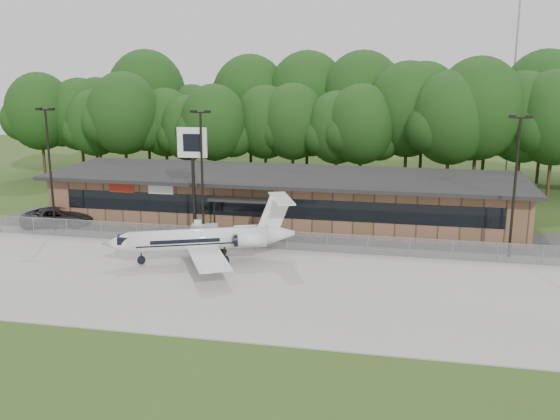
% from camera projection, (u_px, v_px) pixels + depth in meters
% --- Properties ---
extents(ground, '(160.00, 160.00, 0.00)m').
position_uv_depth(ground, '(195.00, 330.00, 32.73)').
color(ground, '#364D1B').
rests_on(ground, ground).
extents(apron, '(64.00, 18.00, 0.08)m').
position_uv_depth(apron, '(236.00, 279.00, 40.34)').
color(apron, '#9E9B93').
rests_on(apron, ground).
extents(parking_lot, '(50.00, 9.00, 0.06)m').
position_uv_depth(parking_lot, '(274.00, 233.00, 51.31)').
color(parking_lot, '#383835').
rests_on(parking_lot, ground).
extents(terminal, '(41.00, 11.65, 4.30)m').
position_uv_depth(terminal, '(284.00, 197.00, 55.04)').
color(terminal, brown).
rests_on(terminal, ground).
extents(fence, '(46.00, 0.04, 1.52)m').
position_uv_depth(fence, '(261.00, 239.00, 46.85)').
color(fence, gray).
rests_on(fence, ground).
extents(treeline, '(72.00, 12.00, 15.00)m').
position_uv_depth(treeline, '(315.00, 119.00, 71.03)').
color(treeline, '#123410').
rests_on(treeline, ground).
extents(radio_mast, '(0.20, 0.20, 25.00)m').
position_uv_depth(radio_mast, '(514.00, 74.00, 71.25)').
color(radio_mast, gray).
rests_on(radio_mast, ground).
extents(light_pole_left, '(1.55, 0.30, 10.23)m').
position_uv_depth(light_pole_left, '(49.00, 160.00, 50.64)').
color(light_pole_left, black).
rests_on(light_pole_left, ground).
extents(light_pole_mid, '(1.55, 0.30, 10.23)m').
position_uv_depth(light_pole_mid, '(202.00, 166.00, 48.07)').
color(light_pole_mid, black).
rests_on(light_pole_mid, ground).
extents(light_pole_right, '(1.55, 0.30, 10.23)m').
position_uv_depth(light_pole_right, '(516.00, 176.00, 43.52)').
color(light_pole_right, black).
rests_on(light_pole_right, ground).
extents(business_jet, '(13.27, 11.86, 4.55)m').
position_uv_depth(business_jet, '(206.00, 240.00, 43.58)').
color(business_jet, silver).
rests_on(business_jet, ground).
extents(suv, '(6.48, 4.45, 1.65)m').
position_uv_depth(suv, '(58.00, 217.00, 53.40)').
color(suv, '#2F2F31').
rests_on(suv, ground).
extents(pole_sign, '(2.33, 0.39, 8.86)m').
position_uv_depth(pole_sign, '(193.00, 154.00, 48.33)').
color(pole_sign, black).
rests_on(pole_sign, ground).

